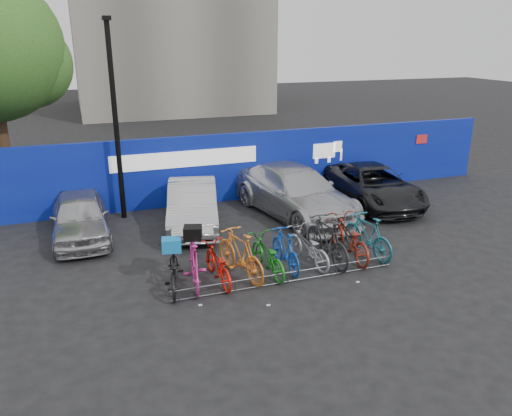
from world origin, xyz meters
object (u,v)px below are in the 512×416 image
bike_rack (288,277)px  bike_3 (240,254)px  car_1 (192,205)px  bike_0 (173,270)px  bike_1 (194,262)px  bike_9 (368,235)px  car_0 (80,216)px  car_3 (373,185)px  bike_5 (285,250)px  car_2 (295,192)px  bike_2 (218,264)px  lamppost (115,116)px  bike_8 (349,238)px  bike_4 (267,256)px  bike_7 (327,240)px  bike_6 (308,247)px

bike_rack → bike_3: 1.26m
car_1 → bike_0: size_ratio=2.28×
bike_rack → bike_1: (-2.09, 0.68, 0.42)m
bike_rack → car_1: 4.71m
bike_9 → car_1: bearing=-53.3°
car_0 → car_3: (9.68, -0.05, -0.00)m
bike_5 → bike_9: 2.37m
car_2 → bike_2: size_ratio=3.04×
car_1 → bike_3: car_1 is taller
bike_2 → bike_0: bearing=-3.1°
lamppost → bike_8: lamppost is taller
car_0 → car_3: same height
bike_1 → bike_9: bearing=-170.6°
lamppost → bike_3: (2.25, -5.29, -2.67)m
bike_3 → bike_8: bike_3 is taller
bike_3 → bike_9: (3.57, 0.07, -0.03)m
bike_rack → bike_5: size_ratio=3.27×
bike_rack → bike_8: bike_8 is taller
bike_4 → bike_3: bearing=-7.6°
lamppost → bike_rack: lamppost is taller
car_2 → car_0: bearing=167.5°
car_2 → bike_1: 5.63m
bike_0 → bike_7: bike_7 is taller
car_1 → bike_6: (2.15, -3.69, -0.21)m
bike_0 → bike_3: 1.65m
bike_rack → car_0: 6.50m
car_0 → bike_6: car_0 is taller
bike_0 → bike_8: size_ratio=0.87×
bike_0 → bike_5: (2.85, 0.13, 0.04)m
car_0 → car_2: (6.64, -0.23, 0.12)m
bike_9 → bike_0: bearing=-7.8°
bike_0 → bike_4: size_ratio=1.01×
car_1 → bike_1: car_1 is taller
bike_3 → bike_8: (3.04, 0.12, -0.05)m
car_1 → bike_8: bearing=-35.0°
bike_rack → bike_6: bearing=42.7°
bike_2 → bike_6: bike_6 is taller
bike_rack → bike_8: (2.09, 0.84, 0.39)m
lamppost → bike_2: 6.28m
bike_6 → bike_9: bike_9 is taller
bike_rack → car_0: car_0 is taller
bike_8 → car_2: bearing=-87.8°
bike_3 → bike_0: bearing=-12.3°
car_0 → bike_2: bearing=-53.6°
bike_2 → bike_rack: bearing=154.6°
bike_7 → car_2: bearing=-104.6°
car_0 → car_1: (3.27, -0.13, 0.02)m
car_1 → bike_3: (0.31, -3.80, -0.08)m
bike_6 → bike_1: bearing=-7.0°
bike_5 → bike_8: bike_8 is taller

